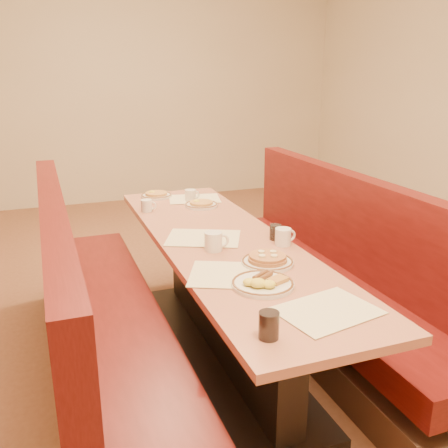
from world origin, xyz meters
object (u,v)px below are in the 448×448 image
object	(u,v)px
coffee_mug_a	(284,236)
soda_tumbler_near	(269,325)
coffee_mug_b	(214,241)
soda_tumbler_mid	(275,232)
eggs_plate	(263,283)
pancake_plate	(267,260)
diner_table	(223,301)
coffee_mug_d	(147,205)
booth_right	(331,285)
coffee_mug_c	(191,195)
booth_left	(96,324)

from	to	relation	value
coffee_mug_a	soda_tumbler_near	xyz separation A→B (m)	(-0.50, -0.87, 0.00)
coffee_mug_b	soda_tumbler_mid	size ratio (longest dim) A/B	1.52
eggs_plate	coffee_mug_b	world-z (taller)	coffee_mug_b
pancake_plate	eggs_plate	world-z (taller)	pancake_plate
diner_table	coffee_mug_d	world-z (taller)	coffee_mug_d
eggs_plate	coffee_mug_b	bearing A→B (deg)	95.43
diner_table	soda_tumbler_mid	world-z (taller)	soda_tumbler_mid
diner_table	coffee_mug_a	distance (m)	0.54
eggs_plate	coffee_mug_a	bearing A→B (deg)	53.90
booth_right	soda_tumbler_near	distance (m)	1.49
soda_tumbler_mid	pancake_plate	bearing A→B (deg)	-121.76
diner_table	soda_tumbler_near	xyz separation A→B (m)	(-0.22, -1.06, 0.43)
coffee_mug_d	soda_tumbler_mid	xyz separation A→B (m)	(0.56, -0.83, 0.00)
pancake_plate	soda_tumbler_mid	distance (m)	0.38
diner_table	soda_tumbler_mid	distance (m)	0.51
coffee_mug_a	coffee_mug_d	size ratio (longest dim) A/B	1.18
booth_right	eggs_plate	xyz separation A→B (m)	(-0.78, -0.65, 0.41)
diner_table	coffee_mug_a	world-z (taller)	coffee_mug_a
pancake_plate	coffee_mug_d	world-z (taller)	coffee_mug_d
coffee_mug_c	coffee_mug_d	size ratio (longest dim) A/B	1.08
booth_right	coffee_mug_c	bearing A→B (deg)	126.22
soda_tumbler_near	diner_table	bearing A→B (deg)	78.42
diner_table	coffee_mug_c	xyz separation A→B (m)	(0.08, 0.89, 0.42)
coffee_mug_a	coffee_mug_d	bearing A→B (deg)	115.83
diner_table	coffee_mug_b	size ratio (longest dim) A/B	18.59
diner_table	soda_tumbler_near	world-z (taller)	soda_tumbler_near
soda_tumbler_mid	booth_left	bearing A→B (deg)	174.87
coffee_mug_a	soda_tumbler_mid	size ratio (longest dim) A/B	1.41
soda_tumbler_near	booth_right	bearing A→B (deg)	48.07
coffee_mug_a	soda_tumbler_mid	xyz separation A→B (m)	(-0.00, 0.10, -0.00)
coffee_mug_d	coffee_mug_a	bearing A→B (deg)	-40.76
pancake_plate	coffee_mug_c	distance (m)	1.30
diner_table	coffee_mug_a	bearing A→B (deg)	-33.32
booth_right	coffee_mug_c	world-z (taller)	booth_right
booth_right	pancake_plate	world-z (taller)	booth_right
coffee_mug_c	booth_left	bearing A→B (deg)	-142.27
booth_left	booth_right	xyz separation A→B (m)	(1.46, 0.00, 0.00)
pancake_plate	eggs_plate	xyz separation A→B (m)	(-0.13, -0.24, -0.00)
booth_left	pancake_plate	xyz separation A→B (m)	(0.81, -0.41, 0.41)
eggs_plate	soda_tumbler_mid	size ratio (longest dim) A/B	3.17
booth_left	coffee_mug_d	size ratio (longest dim) A/B	23.76
diner_table	coffee_mug_d	distance (m)	0.89
booth_left	coffee_mug_d	world-z (taller)	booth_left
coffee_mug_d	soda_tumbler_mid	distance (m)	1.00
coffee_mug_d	coffee_mug_c	bearing A→B (deg)	41.51
coffee_mug_c	coffee_mug_b	bearing A→B (deg)	-109.91
booth_right	coffee_mug_c	size ratio (longest dim) A/B	22.05
booth_right	eggs_plate	world-z (taller)	booth_right
coffee_mug_d	soda_tumbler_near	size ratio (longest dim) A/B	1.03
coffee_mug_c	eggs_plate	bearing A→B (deg)	-104.83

